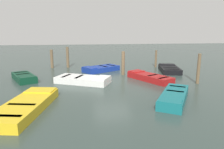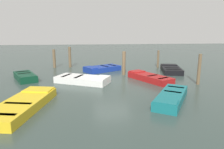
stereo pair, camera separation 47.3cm
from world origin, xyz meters
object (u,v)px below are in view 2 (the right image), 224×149
(rowboat_teal, at_px, (171,97))
(rowboat_red, at_px, (149,77))
(rowboat_blue, at_px, (102,68))
(mooring_piling_mid_right, at_px, (124,63))
(mooring_piling_far_left, at_px, (70,57))
(rowboat_dark_green, at_px, (25,76))
(mooring_piling_near_right, at_px, (158,59))
(rowboat_yellow, at_px, (23,104))
(mooring_piling_far_right, at_px, (199,69))
(rowboat_white, at_px, (83,79))
(mooring_piling_center, at_px, (54,59))
(rowboat_black, at_px, (171,69))

(rowboat_teal, xyz_separation_m, rowboat_red, (-0.23, -4.14, 0.00))
(rowboat_blue, height_order, mooring_piling_mid_right, mooring_piling_mid_right)
(rowboat_teal, xyz_separation_m, mooring_piling_far_left, (5.50, -10.10, 0.72))
(rowboat_teal, bearing_deg, rowboat_dark_green, -90.32)
(rowboat_dark_green, relative_size, mooring_piling_near_right, 1.92)
(rowboat_yellow, relative_size, mooring_piling_near_right, 2.70)
(mooring_piling_near_right, bearing_deg, mooring_piling_far_right, 93.77)
(rowboat_teal, bearing_deg, rowboat_red, -149.72)
(rowboat_white, height_order, rowboat_yellow, same)
(mooring_piling_mid_right, bearing_deg, mooring_piling_center, -33.99)
(rowboat_teal, xyz_separation_m, mooring_piling_center, (6.90, -10.05, 0.61))
(mooring_piling_far_right, relative_size, mooring_piling_far_left, 1.01)
(rowboat_yellow, distance_m, mooring_piling_near_right, 12.94)
(rowboat_white, xyz_separation_m, mooring_piling_far_right, (-7.13, 1.32, 0.74))
(mooring_piling_mid_right, distance_m, mooring_piling_far_left, 5.85)
(rowboat_white, xyz_separation_m, rowboat_yellow, (2.43, 4.29, -0.00))
(rowboat_white, xyz_separation_m, rowboat_black, (-7.07, -2.64, 0.00))
(rowboat_yellow, bearing_deg, rowboat_black, -41.82)
(rowboat_blue, height_order, mooring_piling_far_left, mooring_piling_far_left)
(rowboat_teal, relative_size, mooring_piling_mid_right, 1.92)
(rowboat_dark_green, height_order, mooring_piling_far_right, mooring_piling_far_right)
(rowboat_blue, bearing_deg, mooring_piling_far_left, -69.65)
(mooring_piling_mid_right, bearing_deg, rowboat_dark_green, 5.92)
(mooring_piling_mid_right, xyz_separation_m, mooring_piling_near_right, (-3.68, -2.77, -0.11))
(mooring_piling_mid_right, relative_size, mooring_piling_far_right, 0.93)
(mooring_piling_far_right, bearing_deg, rowboat_blue, -42.00)
(rowboat_white, relative_size, rowboat_teal, 1.08)
(rowboat_white, bearing_deg, rowboat_teal, -18.02)
(rowboat_red, height_order, mooring_piling_far_left, mooring_piling_far_left)
(rowboat_blue, bearing_deg, rowboat_white, 36.87)
(mooring_piling_far_left, bearing_deg, rowboat_teal, 118.57)
(mooring_piling_far_right, relative_size, mooring_piling_center, 1.15)
(rowboat_blue, xyz_separation_m, rowboat_red, (-2.91, 3.71, -0.00))
(mooring_piling_far_right, height_order, mooring_piling_center, mooring_piling_far_right)
(rowboat_white, relative_size, rowboat_dark_green, 1.23)
(rowboat_yellow, relative_size, mooring_piling_far_right, 2.22)
(rowboat_red, xyz_separation_m, mooring_piling_far_left, (5.73, -5.95, 0.72))
(mooring_piling_far_right, bearing_deg, rowboat_black, -89.01)
(rowboat_white, height_order, rowboat_teal, same)
(rowboat_dark_green, bearing_deg, rowboat_red, 54.52)
(rowboat_blue, xyz_separation_m, rowboat_teal, (-2.68, 7.85, -0.00))
(rowboat_blue, xyz_separation_m, mooring_piling_near_right, (-5.21, -1.10, 0.57))
(rowboat_red, bearing_deg, rowboat_black, -72.47)
(rowboat_blue, height_order, rowboat_red, same)
(mooring_piling_mid_right, distance_m, mooring_piling_near_right, 4.61)
(rowboat_white, xyz_separation_m, mooring_piling_near_right, (-6.73, -4.84, 0.57))
(mooring_piling_mid_right, relative_size, mooring_piling_far_left, 0.95)
(mooring_piling_far_left, height_order, mooring_piling_near_right, mooring_piling_far_left)
(rowboat_red, relative_size, mooring_piling_mid_right, 1.95)
(rowboat_blue, distance_m, mooring_piling_center, 4.79)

